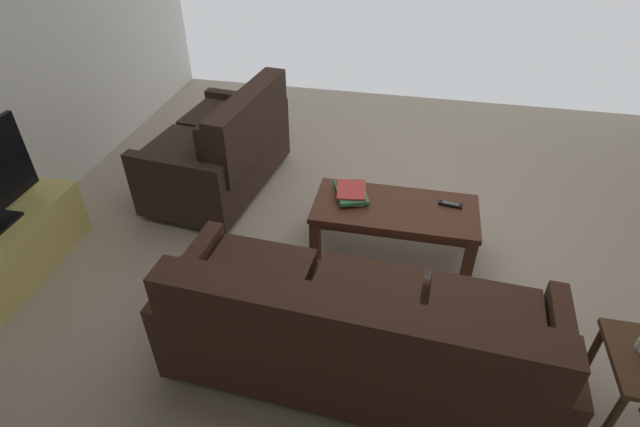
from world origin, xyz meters
The scene contains 7 objects.
ground_plane centered at (0.00, 0.00, 0.00)m, with size 5.83×5.93×0.01m, color tan.
sofa_main centered at (0.14, 1.03, 0.36)m, with size 2.09×0.91×0.84m.
loveseat_near centered at (1.52, -0.66, 0.38)m, with size 0.95×1.41×0.90m.
coffee_table centered at (0.04, -0.08, 0.34)m, with size 1.13×0.53×0.41m.
tv_stand centered at (2.55, 0.71, 0.22)m, with size 0.43×1.19×0.43m.
book_stack centered at (0.36, -0.15, 0.44)m, with size 0.29×0.35×0.06m.
tv_remote centered at (-0.33, -0.17, 0.42)m, with size 0.16×0.07×0.02m.
Camera 1 is at (-0.01, 2.71, 2.38)m, focal length 27.73 mm.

